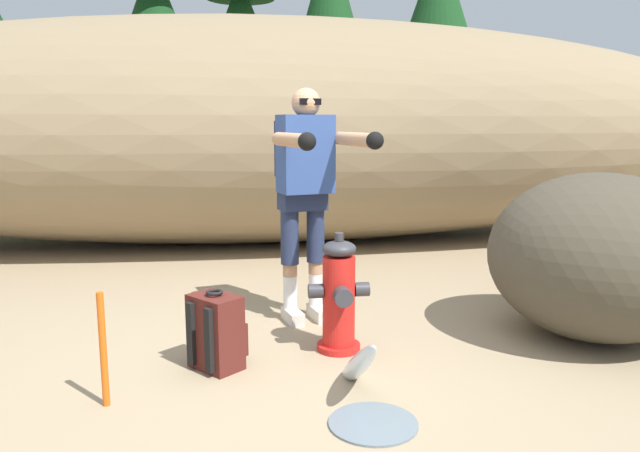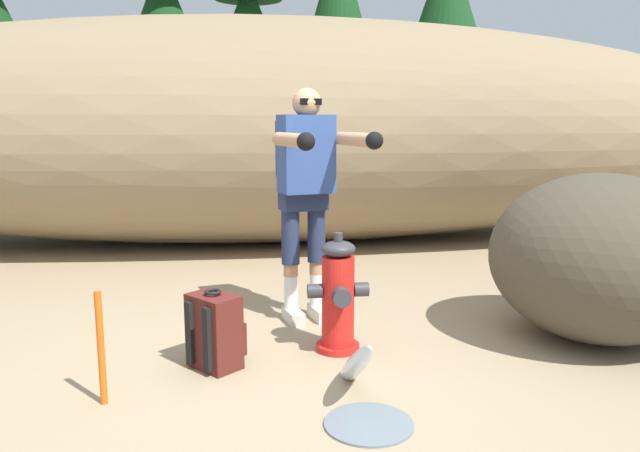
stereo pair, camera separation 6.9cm
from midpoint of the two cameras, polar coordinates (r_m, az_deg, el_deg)
name	(u,v)px [view 2 (the right image)]	position (r m, az deg, el deg)	size (l,w,h in m)	color
ground_plane	(302,369)	(3.72, -1.11, -13.28)	(56.00, 56.00, 0.04)	#998466
dirt_embankment	(271,131)	(7.34, -4.38, 8.81)	(12.97, 3.20, 2.62)	#897556
fire_hydrant	(338,297)	(3.84, 2.23, -6.67)	(0.38, 0.33, 0.76)	red
hydrant_water_jet	(356,377)	(3.34, 4.01, -13.89)	(0.43, 1.07, 0.63)	silver
utility_worker	(306,176)	(4.27, -0.86, 4.67)	(0.65, 1.03, 1.66)	beige
spare_backpack	(215,332)	(3.67, -9.26, -9.74)	(0.36, 0.36, 0.47)	#511E19
boulder_large	(600,256)	(5.72, 25.04, -2.55)	(1.06, 1.11, 0.60)	#3B312A
boulder_mid	(600,257)	(4.41, 25.14, -2.67)	(1.38, 1.42, 1.11)	#453E31
pine_tree_left	(162,5)	(15.78, -14.40, 19.38)	(2.70, 2.70, 7.51)	#47331E
pine_tree_center	(248,19)	(12.68, -6.56, 18.69)	(2.06, 2.06, 5.86)	#47331E
pine_tree_right	(338,37)	(15.63, 1.80, 17.28)	(1.87, 1.87, 5.93)	#47331E
pine_tree_far_right	(445,55)	(16.31, 11.75, 15.40)	(2.53, 2.53, 5.92)	#47331E
survey_stake	(101,348)	(3.33, -19.25, -10.75)	(0.04, 0.04, 0.60)	#E55914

